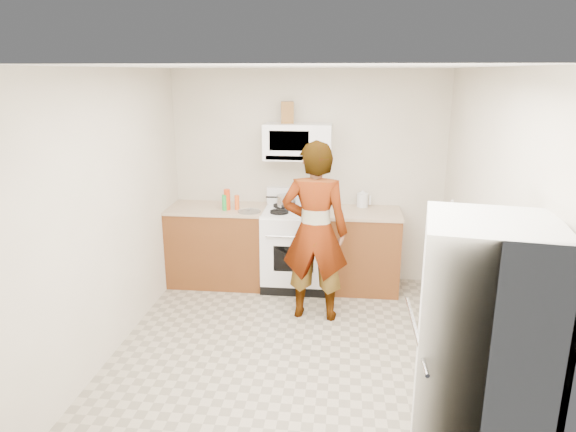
# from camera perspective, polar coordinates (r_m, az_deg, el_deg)

# --- Properties ---
(floor) EXTENTS (3.60, 3.60, 0.00)m
(floor) POSITION_cam_1_polar(r_m,az_deg,el_deg) (4.87, 0.39, -14.61)
(floor) COLOR gray
(floor) RESTS_ON ground
(back_wall) EXTENTS (3.20, 0.02, 2.50)m
(back_wall) POSITION_cam_1_polar(r_m,az_deg,el_deg) (6.11, 2.17, 4.30)
(back_wall) COLOR beige
(back_wall) RESTS_ON floor
(right_wall) EXTENTS (0.02, 3.60, 2.50)m
(right_wall) POSITION_cam_1_polar(r_m,az_deg,el_deg) (4.51, 20.98, -0.94)
(right_wall) COLOR beige
(right_wall) RESTS_ON floor
(cabinet_left) EXTENTS (1.12, 0.62, 0.90)m
(cabinet_left) POSITION_cam_1_polar(r_m,az_deg,el_deg) (6.20, -7.77, -3.35)
(cabinet_left) COLOR brown
(cabinet_left) RESTS_ON floor
(counter_left) EXTENTS (1.14, 0.64, 0.03)m
(counter_left) POSITION_cam_1_polar(r_m,az_deg,el_deg) (6.06, -7.93, 0.83)
(counter_left) COLOR tan
(counter_left) RESTS_ON cabinet_left
(cabinet_right) EXTENTS (0.80, 0.62, 0.90)m
(cabinet_right) POSITION_cam_1_polar(r_m,az_deg,el_deg) (6.02, 8.35, -3.94)
(cabinet_right) COLOR brown
(cabinet_right) RESTS_ON floor
(counter_right) EXTENTS (0.82, 0.64, 0.03)m
(counter_right) POSITION_cam_1_polar(r_m,az_deg,el_deg) (5.88, 8.53, 0.35)
(counter_right) COLOR tan
(counter_right) RESTS_ON cabinet_right
(gas_range) EXTENTS (0.76, 0.65, 1.13)m
(gas_range) POSITION_cam_1_polar(r_m,az_deg,el_deg) (6.02, 0.92, -3.41)
(gas_range) COLOR white
(gas_range) RESTS_ON floor
(microwave) EXTENTS (0.76, 0.38, 0.40)m
(microwave) POSITION_cam_1_polar(r_m,az_deg,el_deg) (5.87, 1.10, 8.28)
(microwave) COLOR white
(microwave) RESTS_ON back_wall
(person) EXTENTS (0.70, 0.48, 1.84)m
(person) POSITION_cam_1_polar(r_m,az_deg,el_deg) (5.13, 3.00, -1.78)
(person) COLOR tan
(person) RESTS_ON floor
(fridge) EXTENTS (0.80, 0.80, 1.70)m
(fridge) POSITION_cam_1_polar(r_m,az_deg,el_deg) (3.27, 20.47, -14.91)
(fridge) COLOR silver
(fridge) RESTS_ON floor
(kettle) EXTENTS (0.16, 0.16, 0.16)m
(kettle) POSITION_cam_1_polar(r_m,az_deg,el_deg) (6.06, 8.27, 1.77)
(kettle) COLOR silver
(kettle) RESTS_ON counter_right
(jug) EXTENTS (0.16, 0.16, 0.24)m
(jug) POSITION_cam_1_polar(r_m,az_deg,el_deg) (5.88, -0.09, 11.44)
(jug) COLOR brown
(jug) RESTS_ON microwave
(saucepan) EXTENTS (0.24, 0.24, 0.12)m
(saucepan) POSITION_cam_1_polar(r_m,az_deg,el_deg) (5.96, -0.17, 1.70)
(saucepan) COLOR #A9A8AD
(saucepan) RESTS_ON gas_range
(tray) EXTENTS (0.29, 0.24, 0.05)m
(tray) POSITION_cam_1_polar(r_m,az_deg,el_deg) (5.79, 2.39, 0.65)
(tray) COLOR silver
(tray) RESTS_ON gas_range
(bottle_spray) EXTENTS (0.09, 0.09, 0.24)m
(bottle_spray) POSITION_cam_1_polar(r_m,az_deg,el_deg) (5.89, -6.78, 1.82)
(bottle_spray) COLOR red
(bottle_spray) RESTS_ON counter_left
(bottle_hot_sauce) EXTENTS (0.07, 0.07, 0.17)m
(bottle_hot_sauce) POSITION_cam_1_polar(r_m,az_deg,el_deg) (5.90, -5.69, 1.51)
(bottle_hot_sauce) COLOR #E25419
(bottle_hot_sauce) RESTS_ON counter_left
(bottle_green_cap) EXTENTS (0.07, 0.07, 0.18)m
(bottle_green_cap) POSITION_cam_1_polar(r_m,az_deg,el_deg) (5.88, -7.07, 1.49)
(bottle_green_cap) COLOR green
(bottle_green_cap) RESTS_ON counter_left
(pot_lid) EXTENTS (0.32, 0.32, 0.01)m
(pot_lid) POSITION_cam_1_polar(r_m,az_deg,el_deg) (5.81, -4.33, 0.54)
(pot_lid) COLOR silver
(pot_lid) RESTS_ON counter_left
(broom) EXTENTS (0.26, 0.14, 1.26)m
(broom) POSITION_cam_1_polar(r_m,az_deg,el_deg) (5.47, 18.31, -4.59)
(broom) COLOR silver
(broom) RESTS_ON floor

